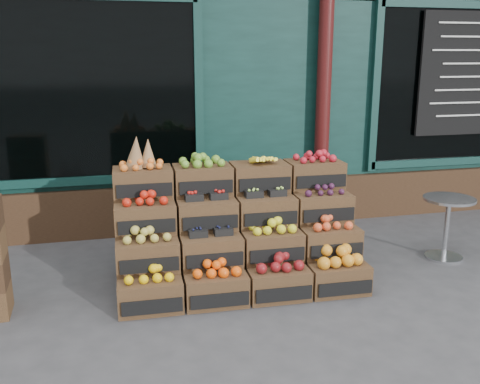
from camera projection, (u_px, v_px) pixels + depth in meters
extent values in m
plane|color=#3D3D3F|center=(280.00, 300.00, 4.84)|extent=(60.00, 60.00, 0.00)
cube|color=#0D2E29|center=(189.00, 39.00, 9.12)|extent=(12.00, 6.00, 4.80)
cube|color=#0D2E29|center=(226.00, 109.00, 6.58)|extent=(12.00, 0.12, 3.00)
cube|color=#362315|center=(228.00, 204.00, 6.81)|extent=(12.00, 0.18, 0.60)
cube|color=black|center=(90.00, 91.00, 6.08)|extent=(2.40, 0.06, 2.00)
cube|color=black|center=(459.00, 85.00, 7.19)|extent=(2.40, 0.06, 2.00)
cylinder|color=#3F0F0E|center=(323.00, 101.00, 6.64)|extent=(0.18, 0.18, 3.20)
cube|color=black|center=(464.00, 74.00, 7.08)|extent=(1.30, 0.04, 1.60)
cube|color=#49311C|center=(150.00, 294.00, 4.65)|extent=(0.57, 0.40, 0.28)
cube|color=black|center=(152.00, 307.00, 4.47)|extent=(0.51, 0.03, 0.12)
cube|color=#EBB70A|center=(149.00, 274.00, 4.61)|extent=(0.45, 0.31, 0.09)
cube|color=#49311C|center=(215.00, 288.00, 4.77)|extent=(0.57, 0.40, 0.28)
cube|color=black|center=(219.00, 301.00, 4.58)|extent=(0.51, 0.03, 0.12)
cube|color=#EE4E0A|center=(215.00, 268.00, 4.72)|extent=(0.45, 0.31, 0.10)
cube|color=#49311C|center=(277.00, 282.00, 4.89)|extent=(0.57, 0.40, 0.28)
cube|color=black|center=(284.00, 295.00, 4.70)|extent=(0.51, 0.03, 0.12)
cube|color=maroon|center=(278.00, 263.00, 4.84)|extent=(0.45, 0.31, 0.11)
cube|color=#49311C|center=(336.00, 277.00, 5.00)|extent=(0.57, 0.40, 0.28)
cube|color=black|center=(345.00, 289.00, 4.82)|extent=(0.51, 0.03, 0.12)
cube|color=orange|center=(337.00, 257.00, 4.95)|extent=(0.45, 0.31, 0.13)
cube|color=#49311C|center=(148.00, 254.00, 4.81)|extent=(0.57, 0.40, 0.28)
cube|color=black|center=(149.00, 266.00, 4.62)|extent=(0.51, 0.03, 0.12)
cube|color=#AE9F40|center=(147.00, 235.00, 4.76)|extent=(0.45, 0.31, 0.09)
cube|color=#49311C|center=(211.00, 249.00, 4.92)|extent=(0.57, 0.40, 0.28)
cube|color=black|center=(214.00, 260.00, 4.74)|extent=(0.51, 0.03, 0.12)
cube|color=#121433|center=(211.00, 234.00, 4.88)|extent=(0.45, 0.31, 0.03)
cube|color=#49311C|center=(271.00, 245.00, 5.04)|extent=(0.57, 0.40, 0.28)
cube|color=black|center=(277.00, 255.00, 4.85)|extent=(0.51, 0.03, 0.12)
cube|color=gold|center=(271.00, 226.00, 4.99)|extent=(0.45, 0.31, 0.09)
cube|color=#49311C|center=(329.00, 241.00, 5.16)|extent=(0.57, 0.40, 0.28)
cube|color=black|center=(336.00, 251.00, 4.97)|extent=(0.51, 0.03, 0.12)
cube|color=#D94D25|center=(329.00, 223.00, 5.11)|extent=(0.45, 0.31, 0.09)
cube|color=#49311C|center=(145.00, 217.00, 4.96)|extent=(0.57, 0.40, 0.28)
cube|color=black|center=(146.00, 227.00, 4.77)|extent=(0.51, 0.03, 0.12)
cube|color=#B81C0D|center=(144.00, 198.00, 4.91)|extent=(0.45, 0.31, 0.09)
cube|color=#49311C|center=(206.00, 214.00, 5.08)|extent=(0.57, 0.40, 0.28)
cube|color=black|center=(210.00, 223.00, 4.89)|extent=(0.51, 0.03, 0.12)
cube|color=#AF1A14|center=(206.00, 198.00, 5.04)|extent=(0.45, 0.31, 0.04)
cube|color=#49311C|center=(265.00, 210.00, 5.19)|extent=(0.57, 0.40, 0.28)
cube|color=black|center=(271.00, 219.00, 5.00)|extent=(0.51, 0.03, 0.12)
cube|color=#A9D658|center=(265.00, 195.00, 5.15)|extent=(0.45, 0.31, 0.03)
cube|color=#49311C|center=(321.00, 207.00, 5.31)|extent=(0.57, 0.40, 0.28)
cube|color=black|center=(328.00, 215.00, 5.12)|extent=(0.51, 0.03, 0.12)
cube|color=#38162F|center=(322.00, 190.00, 5.26)|extent=(0.45, 0.31, 0.07)
cube|color=#49311C|center=(143.00, 183.00, 5.11)|extent=(0.57, 0.40, 0.28)
cube|color=black|center=(144.00, 190.00, 4.92)|extent=(0.51, 0.03, 0.12)
cube|color=orange|center=(142.00, 164.00, 5.07)|extent=(0.45, 0.31, 0.08)
cube|color=#49311C|center=(202.00, 180.00, 5.23)|extent=(0.57, 0.40, 0.28)
cube|color=black|center=(206.00, 187.00, 5.04)|extent=(0.51, 0.03, 0.12)
cube|color=#61942B|center=(202.00, 161.00, 5.18)|extent=(0.45, 0.31, 0.09)
cube|color=#49311C|center=(259.00, 177.00, 5.34)|extent=(0.57, 0.40, 0.28)
cube|color=black|center=(265.00, 184.00, 5.16)|extent=(0.51, 0.03, 0.12)
cube|color=yellow|center=(260.00, 159.00, 5.30)|extent=(0.45, 0.31, 0.09)
cube|color=#49311C|center=(314.00, 174.00, 5.46)|extent=(0.57, 0.40, 0.28)
cube|color=black|center=(321.00, 181.00, 5.27)|extent=(0.51, 0.03, 0.12)
cube|color=#B11A27|center=(315.00, 157.00, 5.42)|extent=(0.45, 0.31, 0.08)
cube|color=#362315|center=(241.00, 275.00, 5.05)|extent=(2.29, 0.45, 0.28)
cube|color=#362315|center=(236.00, 252.00, 5.24)|extent=(2.29, 0.45, 0.55)
cube|color=#362315|center=(232.00, 231.00, 5.43)|extent=(2.29, 0.45, 0.83)
cone|color=olive|center=(136.00, 152.00, 5.02)|extent=(0.19, 0.19, 0.32)
cone|color=olive|center=(148.00, 153.00, 5.10)|extent=(0.17, 0.17, 0.28)
cylinder|color=#B9BBC0|center=(443.00, 257.00, 5.84)|extent=(0.40, 0.40, 0.03)
cylinder|color=#B9BBC0|center=(446.00, 229.00, 5.75)|extent=(0.05, 0.05, 0.65)
cylinder|color=#B9BBC0|center=(449.00, 199.00, 5.67)|extent=(0.54, 0.54, 0.03)
imported|color=#164D1F|center=(87.00, 140.00, 6.96)|extent=(0.92, 0.79, 2.14)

